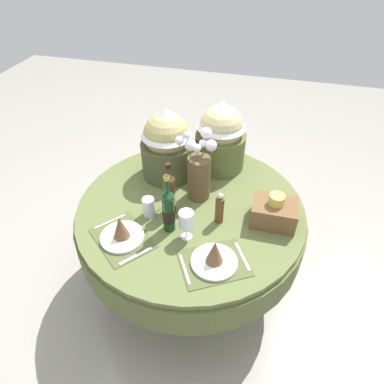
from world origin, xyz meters
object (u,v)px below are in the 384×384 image
wine_bottle_left (168,210)px  tumbler_near_right (149,207)px  wine_glass_right (186,220)px  place_setting_left (121,232)px  gift_tub_back_centre (221,133)px  flower_vase (199,171)px  dining_table (191,222)px  woven_basket_side_right (274,212)px  wine_bottle_centre (169,194)px  gift_tub_back_left (167,141)px  place_setting_right (214,257)px  pepper_mill (220,209)px

wine_bottle_left → tumbler_near_right: wine_bottle_left is taller
wine_glass_right → tumbler_near_right: size_ratio=1.53×
place_setting_left → wine_glass_right: size_ratio=2.35×
gift_tub_back_centre → wine_glass_right: bearing=-93.4°
tumbler_near_right → flower_vase: bearing=45.2°
dining_table → woven_basket_side_right: 0.54m
wine_bottle_centre → place_setting_left: bearing=-125.2°
dining_table → tumbler_near_right: bearing=-148.0°
place_setting_left → gift_tub_back_left: (0.07, 0.63, 0.21)m
wine_bottle_left → tumbler_near_right: 0.19m
place_setting_right → tumbler_near_right: (-0.44, 0.26, 0.01)m
wine_bottle_centre → gift_tub_back_centre: bearing=70.6°
dining_table → wine_glass_right: wine_glass_right is taller
flower_vase → wine_bottle_left: flower_vase is taller
place_setting_right → woven_basket_side_right: 0.47m
flower_vase → dining_table: bearing=-102.5°
place_setting_right → dining_table: bearing=120.0°
place_setting_left → gift_tub_back_left: bearing=84.1°
wine_glass_right → pepper_mill: size_ratio=0.88×
pepper_mill → gift_tub_back_centre: 0.58m
place_setting_right → wine_bottle_left: size_ratio=1.14×
pepper_mill → gift_tub_back_centre: gift_tub_back_centre is taller
place_setting_left → gift_tub_back_left: gift_tub_back_left is taller
flower_vase → wine_bottle_left: 0.34m
dining_table → place_setting_left: size_ratio=3.28×
wine_glass_right → wine_bottle_left: bearing=160.8°
woven_basket_side_right → wine_bottle_centre: bearing=-173.3°
dining_table → wine_glass_right: bearing=-80.3°
tumbler_near_right → pepper_mill: size_ratio=0.57×
wine_glass_right → place_setting_left: bearing=-163.6°
place_setting_right → wine_bottle_left: (-0.29, 0.18, 0.09)m
place_setting_right → flower_vase: flower_vase is taller
place_setting_left → place_setting_right: same height
flower_vase → gift_tub_back_centre: gift_tub_back_centre is taller
flower_vase → gift_tub_back_left: (-0.25, 0.18, 0.07)m
pepper_mill → wine_bottle_centre: bearing=178.8°
place_setting_left → flower_vase: (0.32, 0.46, 0.14)m
wine_bottle_centre → gift_tub_back_centre: size_ratio=0.71×
wine_bottle_centre → wine_glass_right: bearing=-49.4°
dining_table → pepper_mill: (0.19, -0.09, 0.24)m
wine_bottle_left → wine_glass_right: bearing=-19.2°
wine_glass_right → wine_bottle_centre: bearing=130.6°
dining_table → flower_vase: size_ratio=3.15×
place_setting_right → wine_bottle_left: wine_bottle_left is taller
place_setting_left → woven_basket_side_right: woven_basket_side_right is taller
gift_tub_back_left → woven_basket_side_right: gift_tub_back_left is taller
dining_table → gift_tub_back_left: (-0.23, 0.28, 0.40)m
tumbler_near_right → place_setting_right: bearing=-30.2°
place_setting_right → tumbler_near_right: 0.51m
pepper_mill → flower_vase: bearing=130.9°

